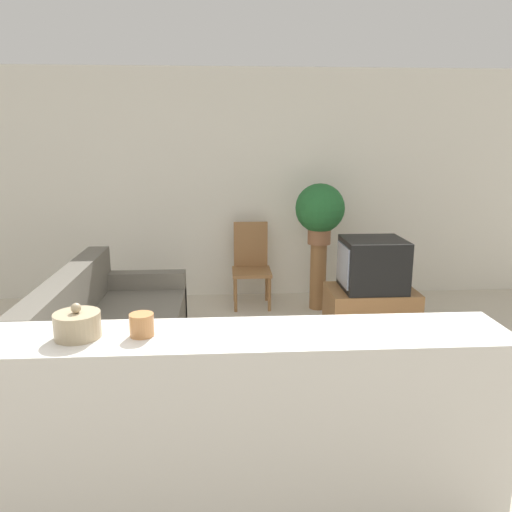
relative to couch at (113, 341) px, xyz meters
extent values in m
plane|color=beige|center=(0.76, -1.28, -0.30)|extent=(14.00, 14.00, 0.00)
cube|color=silver|center=(0.76, 2.15, 1.05)|extent=(9.00, 0.06, 2.70)
cube|color=#605B51|center=(0.05, 0.00, -0.07)|extent=(0.94, 2.08, 0.45)
cube|color=#605B51|center=(-0.32, 0.00, 0.36)|extent=(0.20, 2.08, 0.41)
cube|color=#605B51|center=(0.05, -0.96, 0.01)|extent=(0.94, 0.16, 0.62)
cube|color=#605B51|center=(0.05, 0.96, 0.01)|extent=(0.94, 0.16, 0.62)
cube|color=olive|center=(2.36, 0.77, -0.07)|extent=(0.85, 0.59, 0.46)
cube|color=black|center=(2.36, 0.77, 0.41)|extent=(0.58, 0.55, 0.50)
cube|color=#939EB2|center=(2.06, 0.77, 0.41)|extent=(0.02, 0.46, 0.39)
cube|color=olive|center=(1.22, 1.66, 0.11)|extent=(0.44, 0.44, 0.04)
cube|color=olive|center=(1.22, 1.87, 0.40)|extent=(0.40, 0.04, 0.53)
cylinder|color=olive|center=(1.03, 1.47, -0.10)|extent=(0.04, 0.04, 0.39)
cylinder|color=olive|center=(1.41, 1.47, -0.10)|extent=(0.04, 0.04, 0.39)
cylinder|color=olive|center=(1.03, 1.85, -0.10)|extent=(0.04, 0.04, 0.39)
cylinder|color=olive|center=(1.41, 1.85, -0.10)|extent=(0.04, 0.04, 0.39)
cylinder|color=olive|center=(1.97, 1.55, 0.08)|extent=(0.18, 0.18, 0.76)
cylinder|color=#8E5B3D|center=(1.97, 1.55, 0.54)|extent=(0.26, 0.26, 0.17)
sphere|color=#23602D|center=(1.97, 1.55, 0.86)|extent=(0.54, 0.54, 0.54)
cube|color=silver|center=(0.76, -1.68, 0.21)|extent=(2.99, 0.44, 1.02)
cylinder|color=tan|center=(0.25, -1.68, 0.78)|extent=(0.21, 0.21, 0.12)
sphere|color=tan|center=(0.25, -1.68, 0.86)|extent=(0.05, 0.05, 0.05)
cylinder|color=#C6844C|center=(0.54, -1.68, 0.77)|extent=(0.11, 0.11, 0.10)
camera|label=1|loc=(0.93, -3.86, 1.60)|focal=35.00mm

